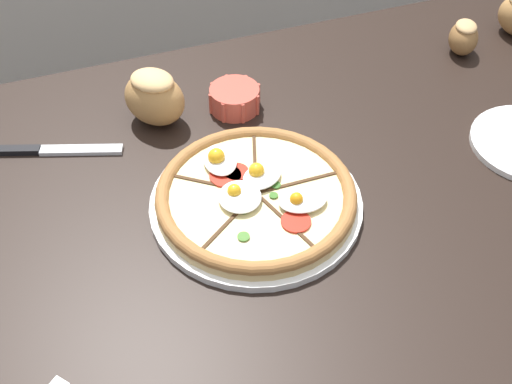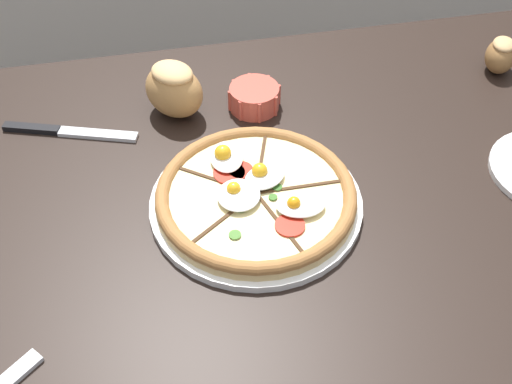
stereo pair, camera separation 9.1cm
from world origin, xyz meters
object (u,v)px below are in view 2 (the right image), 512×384
Objects in this scene: bread_piece_near at (501,55)px; knife_spare at (68,132)px; pizza at (256,197)px; bread_piece_far at (174,89)px; ramekin_bowl at (254,97)px; dining_table at (280,234)px.

bread_piece_near is 0.40× the size of knife_spare.
pizza is at bearing -21.07° from knife_spare.
pizza is 0.35m from knife_spare.
pizza is 2.37× the size of bread_piece_far.
knife_spare is (-0.77, -0.02, -0.03)m from bread_piece_near.
ramekin_bowl is 0.70× the size of bread_piece_far.
ramekin_bowl is at bearing -5.51° from bread_piece_far.
bread_piece_near is 0.67× the size of bread_piece_far.
bread_piece_near is 0.77m from knife_spare.
ramekin_bowl is (0.04, 0.23, 0.00)m from pizza.
dining_table is at bearing -58.79° from bread_piece_far.
dining_table is 0.38m from knife_spare.
bread_piece_near is at bearing 0.42° from bread_piece_far.
ramekin_bowl is at bearing 89.90° from dining_table.
pizza is (-0.04, -0.02, 0.12)m from dining_table.
bread_piece_near is (0.46, 0.02, 0.01)m from ramekin_bowl.
pizza is 3.39× the size of ramekin_bowl.
bread_piece_far reaches higher than bread_piece_near.
bread_piece_far reaches higher than pizza.
knife_spare is at bearing 147.48° from dining_table.
pizza is 0.56m from bread_piece_near.
bread_piece_near is at bearing 20.41° from knife_spare.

